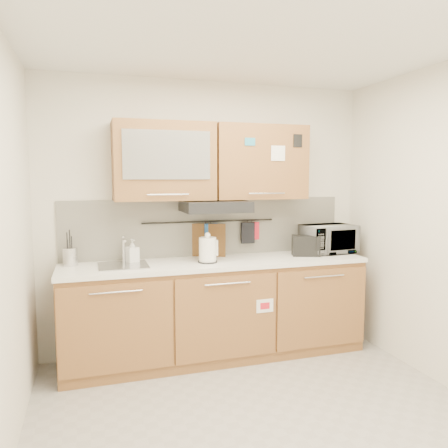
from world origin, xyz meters
TOP-DOWN VIEW (x-y plane):
  - floor at (0.00, 0.00)m, footprint 3.20×3.20m
  - ceiling at (0.00, 0.00)m, footprint 3.20×3.20m
  - wall_back at (0.00, 1.50)m, footprint 3.20×0.00m
  - base_cabinet at (0.00, 1.19)m, footprint 2.80×0.64m
  - countertop at (0.00, 1.19)m, footprint 2.82×0.62m
  - backsplash at (0.00, 1.49)m, footprint 2.80×0.02m
  - upper_cabinets at (-0.00, 1.32)m, footprint 1.82×0.37m
  - range_hood at (0.00, 1.25)m, footprint 0.60×0.46m
  - sink at (-0.85, 1.21)m, footprint 0.42×0.40m
  - utensil_rail at (0.00, 1.45)m, footprint 1.30×0.02m
  - utensil_crock at (-1.29, 1.35)m, footprint 0.16×0.16m
  - kettle at (-0.10, 1.14)m, footprint 0.21×0.20m
  - toaster at (0.90, 1.18)m, footprint 0.30×0.24m
  - microwave at (1.20, 1.26)m, footprint 0.55×0.39m
  - soap_bottle at (-0.76, 1.33)m, footprint 0.12×0.12m
  - cutting_board at (-0.04, 1.44)m, footprint 0.36×0.18m
  - oven_mitt at (0.01, 1.44)m, footprint 0.14×0.06m
  - dark_pouch at (0.39, 1.44)m, footprint 0.14×0.05m
  - pot_holder at (0.44, 1.44)m, footprint 0.14×0.03m

SIDE VIEW (x-z plane):
  - floor at x=0.00m, z-range 0.00..0.00m
  - base_cabinet at x=0.00m, z-range -0.03..0.85m
  - countertop at x=0.00m, z-range 0.88..0.92m
  - sink at x=-0.85m, z-range 0.79..1.05m
  - utensil_crock at x=-1.29m, z-range 0.84..1.16m
  - cutting_board at x=-0.04m, z-range 0.77..1.24m
  - toaster at x=0.90m, z-range 0.92..1.12m
  - soap_bottle at x=-0.76m, z-range 0.92..1.13m
  - kettle at x=-0.10m, z-range 0.89..1.17m
  - microwave at x=1.20m, z-range 0.92..1.21m
  - oven_mitt at x=0.01m, z-range 1.02..1.24m
  - dark_pouch at x=0.39m, z-range 1.03..1.24m
  - pot_holder at x=0.44m, z-range 1.06..1.24m
  - backsplash at x=0.00m, z-range 0.92..1.48m
  - utensil_rail at x=0.00m, z-range 1.25..1.27m
  - wall_back at x=0.00m, z-range -0.30..2.90m
  - range_hood at x=0.00m, z-range 1.37..1.47m
  - upper_cabinets at x=0.00m, z-range 1.48..2.18m
  - ceiling at x=0.00m, z-range 2.60..2.60m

